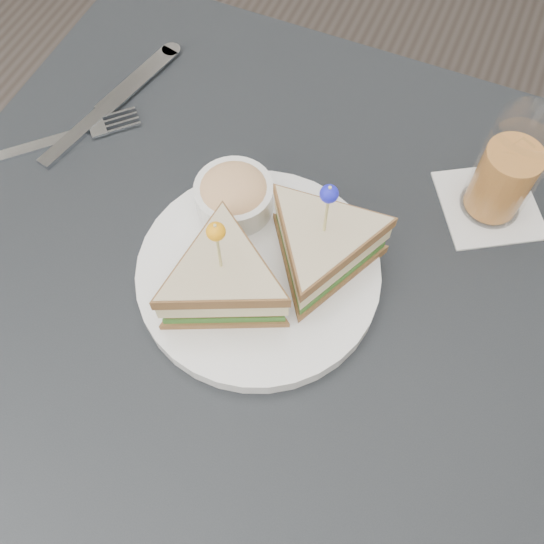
{
  "coord_description": "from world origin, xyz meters",
  "views": [
    {
      "loc": [
        0.12,
        -0.25,
        1.32
      ],
      "look_at": [
        0.01,
        0.01,
        0.8
      ],
      "focal_mm": 40.0,
      "sensor_mm": 36.0,
      "label": 1
    }
  ],
  "objects": [
    {
      "name": "ground_plane",
      "position": [
        0.0,
        0.0,
        0.0
      ],
      "size": [
        3.5,
        3.5,
        0.0
      ],
      "primitive_type": "plane",
      "color": "#3F3833"
    },
    {
      "name": "table",
      "position": [
        0.0,
        0.0,
        0.67
      ],
      "size": [
        0.8,
        0.8,
        0.75
      ],
      "color": "black",
      "rests_on": "ground"
    },
    {
      "name": "drink_set",
      "position": [
        0.19,
        0.21,
        0.81
      ],
      "size": [
        0.15,
        0.15,
        0.14
      ],
      "rotation": [
        0.0,
        0.0,
        0.55
      ],
      "color": "white",
      "rests_on": "table"
    },
    {
      "name": "plate_meal",
      "position": [
        -0.0,
        0.03,
        0.79
      ],
      "size": [
        0.3,
        0.28,
        0.15
      ],
      "rotation": [
        0.0,
        0.0,
        -0.09
      ],
      "color": "white",
      "rests_on": "table"
    },
    {
      "name": "cutlery_fork",
      "position": [
        -0.3,
        0.1,
        0.75
      ],
      "size": [
        0.16,
        0.16,
        0.01
      ],
      "rotation": [
        0.0,
        0.0,
        -0.78
      ],
      "color": "white",
      "rests_on": "table"
    },
    {
      "name": "cutlery_knife",
      "position": [
        -0.28,
        0.17,
        0.75
      ],
      "size": [
        0.07,
        0.24,
        0.01
      ],
      "rotation": [
        0.0,
        0.0,
        -0.21
      ],
      "color": "#B3B8BE",
      "rests_on": "table"
    }
  ]
}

